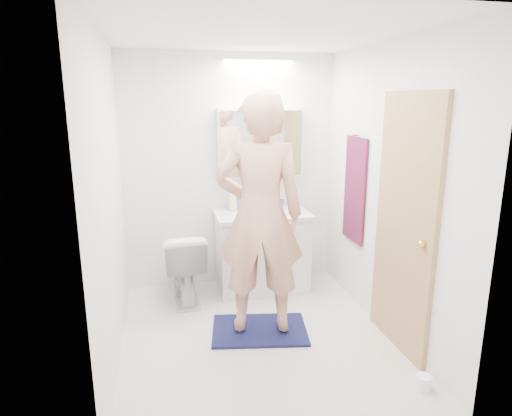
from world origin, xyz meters
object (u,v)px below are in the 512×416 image
object	(u,v)px
person	(260,216)
toilet	(184,266)
vanity_cabinet	(262,252)
soap_bottle_b	(239,202)
toilet_paper_roll	(423,383)
toothbrush_cup	(280,204)
medicine_cabinet	(260,143)
soap_bottle_a	(233,199)

from	to	relation	value
person	toilet	bearing A→B (deg)	-43.10
vanity_cabinet	person	bearing A→B (deg)	-104.44
soap_bottle_b	toilet_paper_roll	world-z (taller)	soap_bottle_b
person	toothbrush_cup	xyz separation A→B (m)	(0.46, 1.05, -0.17)
medicine_cabinet	soap_bottle_b	world-z (taller)	medicine_cabinet
toilet_paper_roll	person	bearing A→B (deg)	132.48
toothbrush_cup	toilet_paper_roll	size ratio (longest dim) A/B	0.84
vanity_cabinet	toothbrush_cup	xyz separation A→B (m)	(0.24, 0.16, 0.47)
medicine_cabinet	soap_bottle_a	distance (m)	0.64
person	toilet_paper_roll	bearing A→B (deg)	142.34
medicine_cabinet	vanity_cabinet	bearing A→B (deg)	-97.92
medicine_cabinet	toilet	xyz separation A→B (m)	(-0.84, -0.33, -1.15)
toilet	vanity_cabinet	bearing A→B (deg)	-173.98
medicine_cabinet	toilet_paper_roll	distance (m)	2.64
soap_bottle_b	soap_bottle_a	bearing A→B (deg)	-156.61
vanity_cabinet	medicine_cabinet	size ratio (longest dim) A/B	1.02
medicine_cabinet	toilet	world-z (taller)	medicine_cabinet
soap_bottle_b	toothbrush_cup	xyz separation A→B (m)	(0.44, -0.02, -0.04)
vanity_cabinet	toilet_paper_roll	size ratio (longest dim) A/B	8.18
soap_bottle_a	toothbrush_cup	bearing A→B (deg)	1.13
soap_bottle_a	toothbrush_cup	distance (m)	0.51
soap_bottle_a	toilet_paper_roll	distance (m)	2.43
soap_bottle_a	toothbrush_cup	size ratio (longest dim) A/B	2.57
toilet	soap_bottle_b	size ratio (longest dim) A/B	4.51
toilet	toilet_paper_roll	size ratio (longest dim) A/B	6.44
toilet	soap_bottle_b	distance (m)	0.87
person	vanity_cabinet	bearing A→B (deg)	-94.58
person	toothbrush_cup	world-z (taller)	person
medicine_cabinet	soap_bottle_a	world-z (taller)	medicine_cabinet
medicine_cabinet	toilet	distance (m)	1.46
person	soap_bottle_b	xyz separation A→B (m)	(0.03, 1.07, -0.13)
toilet	toilet_paper_roll	xyz separation A→B (m)	(1.50, -1.78, -0.30)
toilet	medicine_cabinet	bearing A→B (deg)	-160.89
toilet	soap_bottle_a	size ratio (longest dim) A/B	3.00
person	soap_bottle_a	bearing A→B (deg)	-77.73
vanity_cabinet	toilet_paper_roll	distance (m)	2.04
toilet	soap_bottle_b	xyz separation A→B (m)	(0.61, 0.30, 0.54)
vanity_cabinet	toothbrush_cup	size ratio (longest dim) A/B	9.79
person	soap_bottle_b	distance (m)	1.07
vanity_cabinet	soap_bottle_b	bearing A→B (deg)	138.33
vanity_cabinet	soap_bottle_a	world-z (taller)	soap_bottle_a
medicine_cabinet	toothbrush_cup	distance (m)	0.67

